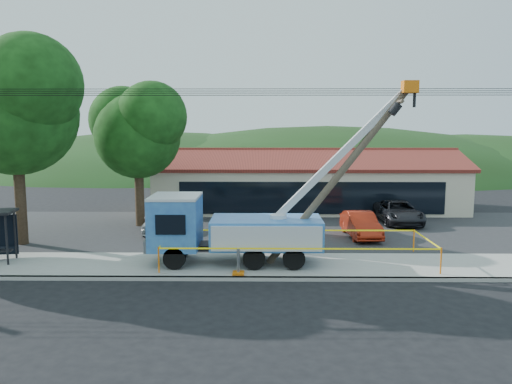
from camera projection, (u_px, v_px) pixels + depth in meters
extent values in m
plane|color=black|center=(245.00, 298.00, 18.24)|extent=(120.00, 120.00, 0.00)
cube|color=gray|center=(247.00, 279.00, 20.32)|extent=(60.00, 0.25, 0.15)
cube|color=gray|center=(248.00, 266.00, 22.20)|extent=(60.00, 4.00, 0.15)
cube|color=#28282B|center=(252.00, 230.00, 30.14)|extent=(60.00, 12.00, 0.10)
cube|color=beige|center=(307.00, 187.00, 37.81)|extent=(22.00, 8.00, 3.40)
cube|color=black|center=(312.00, 198.00, 33.86)|extent=(18.04, 0.08, 2.21)
cube|color=maroon|center=(309.00, 160.00, 35.54)|extent=(22.50, 4.53, 1.52)
cube|color=maroon|center=(305.00, 156.00, 39.50)|extent=(22.50, 4.53, 1.52)
cube|color=maroon|center=(307.00, 149.00, 37.44)|extent=(22.50, 0.30, 0.25)
cylinder|color=#332316|center=(20.00, 198.00, 26.00)|extent=(0.56, 0.56, 5.06)
sphere|color=black|center=(15.00, 113.00, 25.43)|extent=(6.30, 6.30, 6.30)
sphere|color=black|center=(31.00, 85.00, 24.40)|extent=(5.04, 5.04, 5.04)
cylinder|color=#332316|center=(140.00, 194.00, 30.95)|extent=(0.56, 0.56, 4.18)
sphere|color=black|center=(138.00, 136.00, 30.48)|extent=(5.25, 5.25, 5.25)
sphere|color=black|center=(123.00, 120.00, 31.07)|extent=(4.20, 4.20, 4.20)
sphere|color=black|center=(152.00, 116.00, 29.63)|extent=(4.20, 4.20, 4.20)
ellipsoid|color=#1C3513|center=(156.00, 170.00, 72.96)|extent=(78.40, 56.00, 28.00)
ellipsoid|color=#1C3513|center=(326.00, 170.00, 72.66)|extent=(89.60, 64.00, 32.00)
ellipsoid|color=#1C3513|center=(464.00, 170.00, 72.41)|extent=(72.80, 52.00, 26.00)
cylinder|color=black|center=(247.00, 95.00, 20.35)|extent=(60.00, 0.02, 0.02)
cylinder|color=black|center=(247.00, 93.00, 20.83)|extent=(60.00, 0.02, 0.02)
cylinder|color=black|center=(248.00, 91.00, 21.31)|extent=(60.00, 0.02, 0.02)
cylinder|color=black|center=(248.00, 89.00, 21.69)|extent=(60.00, 0.02, 0.02)
cylinder|color=black|center=(174.00, 258.00, 21.34)|extent=(0.96, 0.32, 0.96)
cylinder|color=black|center=(183.00, 246.00, 23.56)|extent=(0.96, 0.32, 0.96)
cylinder|color=black|center=(254.00, 258.00, 21.30)|extent=(0.96, 0.32, 0.96)
cylinder|color=black|center=(255.00, 246.00, 23.52)|extent=(0.96, 0.32, 0.96)
cylinder|color=black|center=(294.00, 259.00, 21.28)|extent=(0.96, 0.32, 0.96)
cylinder|color=black|center=(291.00, 246.00, 23.50)|extent=(0.96, 0.32, 0.96)
cube|color=black|center=(240.00, 246.00, 22.38)|extent=(7.03, 1.07, 0.27)
cube|color=#3364B6|center=(176.00, 223.00, 22.28)|extent=(2.13, 2.56, 2.24)
cube|color=silver|center=(175.00, 197.00, 22.13)|extent=(2.13, 2.56, 0.13)
cube|color=black|center=(153.00, 219.00, 22.27)|extent=(0.09, 1.92, 0.96)
cube|color=gray|center=(151.00, 241.00, 22.40)|extent=(0.16, 2.45, 0.53)
cube|color=#3364B6|center=(266.00, 232.00, 22.29)|extent=(4.90, 2.56, 1.28)
cylinder|color=silver|center=(278.00, 222.00, 22.22)|extent=(0.75, 0.75, 0.64)
cube|color=silver|center=(342.00, 153.00, 21.79)|extent=(5.77, 0.30, 5.82)
cube|color=gray|center=(350.00, 147.00, 21.75)|extent=(3.47, 0.19, 3.50)
cube|color=orange|center=(410.00, 87.00, 21.18)|extent=(0.64, 0.53, 0.53)
cube|color=orange|center=(238.00, 273.00, 20.68)|extent=(0.48, 0.48, 0.09)
cube|color=orange|center=(299.00, 252.00, 24.24)|extent=(0.48, 0.48, 0.09)
cylinder|color=#4F3F33|center=(337.00, 177.00, 21.87)|extent=(6.23, 0.32, 7.95)
cube|color=#4F3F33|center=(397.00, 102.00, 21.42)|extent=(0.17, 1.80, 0.17)
cylinder|color=black|center=(389.00, 110.00, 21.96)|extent=(0.59, 0.36, 0.62)
cylinder|color=black|center=(395.00, 109.00, 20.96)|extent=(0.59, 0.36, 0.62)
cylinder|color=black|center=(7.00, 240.00, 21.98)|extent=(0.11, 0.11, 2.26)
cylinder|color=black|center=(15.00, 235.00, 23.09)|extent=(0.11, 0.11, 2.26)
cylinder|color=orange|center=(159.00, 260.00, 20.80)|extent=(0.07, 0.07, 1.10)
cylinder|color=orange|center=(441.00, 261.00, 20.65)|extent=(0.07, 0.07, 1.10)
cylinder|color=orange|center=(414.00, 241.00, 24.35)|extent=(0.07, 0.07, 1.10)
cylinder|color=orange|center=(174.00, 240.00, 24.49)|extent=(0.07, 0.07, 1.10)
cube|color=yellow|center=(299.00, 249.00, 20.66)|extent=(11.74, 0.01, 0.07)
cube|color=yellow|center=(427.00, 239.00, 22.44)|extent=(0.01, 3.73, 0.07)
cube|color=yellow|center=(294.00, 231.00, 24.36)|extent=(11.74, 0.01, 0.07)
cube|color=yellow|center=(167.00, 239.00, 22.58)|extent=(0.01, 3.73, 0.07)
imported|color=silver|center=(161.00, 233.00, 29.41)|extent=(1.87, 4.25, 1.42)
imported|color=#A82510|center=(360.00, 239.00, 27.97)|extent=(1.77, 4.31, 1.39)
imported|color=black|center=(398.00, 224.00, 32.08)|extent=(2.46, 5.16, 1.42)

